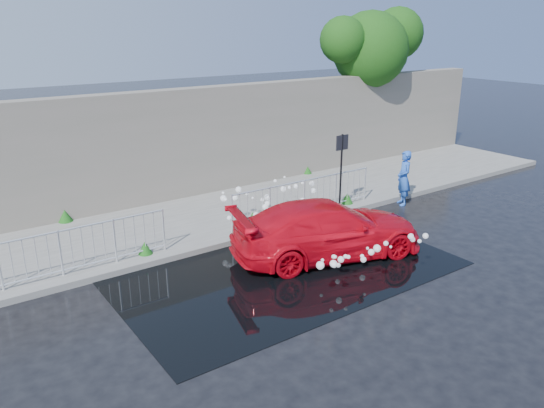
# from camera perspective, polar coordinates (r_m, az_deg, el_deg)

# --- Properties ---
(ground) EXTENTS (90.00, 90.00, 0.00)m
(ground) POSITION_cam_1_polar(r_m,az_deg,el_deg) (11.89, 2.14, -9.24)
(ground) COLOR black
(ground) RESTS_ON ground
(pavement) EXTENTS (30.00, 4.00, 0.15)m
(pavement) POSITION_cam_1_polar(r_m,az_deg,el_deg) (15.76, -8.93, -1.88)
(pavement) COLOR slate
(pavement) RESTS_ON ground
(curb) EXTENTS (30.00, 0.25, 0.16)m
(curb) POSITION_cam_1_polar(r_m,az_deg,el_deg) (14.11, -5.26, -4.23)
(curb) COLOR slate
(curb) RESTS_ON ground
(retaining_wall) EXTENTS (30.00, 0.60, 3.50)m
(retaining_wall) POSITION_cam_1_polar(r_m,az_deg,el_deg) (17.18, -12.56, 5.98)
(retaining_wall) COLOR slate
(retaining_wall) RESTS_ON pavement
(puddle) EXTENTS (8.00, 5.00, 0.01)m
(puddle) POSITION_cam_1_polar(r_m,az_deg,el_deg) (12.86, 1.21, -6.90)
(puddle) COLOR black
(puddle) RESTS_ON ground
(sign_post) EXTENTS (0.45, 0.06, 2.50)m
(sign_post) POSITION_cam_1_polar(r_m,az_deg,el_deg) (16.05, 7.48, 4.74)
(sign_post) COLOR black
(sign_post) RESTS_ON ground
(tree) EXTENTS (4.96, 3.04, 6.27)m
(tree) POSITION_cam_1_polar(r_m,az_deg,el_deg) (22.48, 10.80, 16.39)
(tree) COLOR #332114
(tree) RESTS_ON ground
(railing_left) EXTENTS (5.05, 0.05, 1.10)m
(railing_left) POSITION_cam_1_polar(r_m,az_deg,el_deg) (12.85, -21.82, -4.79)
(railing_left) COLOR silver
(railing_left) RESTS_ON pavement
(railing_right) EXTENTS (5.05, 0.05, 1.10)m
(railing_right) POSITION_cam_1_polar(r_m,az_deg,el_deg) (15.74, 3.49, 0.84)
(railing_right) COLOR silver
(railing_right) RESTS_ON pavement
(weeds) EXTENTS (12.17, 3.93, 0.45)m
(weeds) POSITION_cam_1_polar(r_m,az_deg,el_deg) (15.17, -8.16, -1.65)
(weeds) COLOR #154512
(weeds) RESTS_ON pavement
(water_spray) EXTENTS (3.69, 5.75, 1.00)m
(water_spray) POSITION_cam_1_polar(r_m,az_deg,el_deg) (13.98, 2.83, -1.36)
(water_spray) COLOR white
(water_spray) RESTS_ON ground
(red_car) EXTENTS (5.22, 3.16, 1.42)m
(red_car) POSITION_cam_1_polar(r_m,az_deg,el_deg) (13.36, 5.99, -2.70)
(red_car) COLOR red
(red_car) RESTS_ON ground
(person) EXTENTS (0.68, 0.77, 1.78)m
(person) POSITION_cam_1_polar(r_m,az_deg,el_deg) (17.55, 14.00, 2.73)
(person) COLOR blue
(person) RESTS_ON ground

